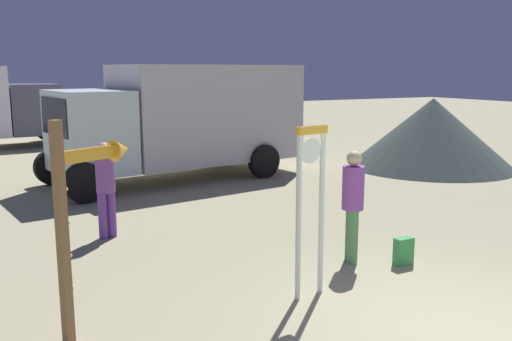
# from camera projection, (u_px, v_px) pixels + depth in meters

# --- Properties ---
(ground_plane) EXTENTS (80.00, 80.00, 0.00)m
(ground_plane) POSITION_uv_depth(u_px,v_px,m) (465.00, 336.00, 6.07)
(ground_plane) COLOR tan
(standing_clock) EXTENTS (0.48, 0.15, 2.21)m
(standing_clock) POSITION_uv_depth(u_px,v_px,m) (310.00, 196.00, 6.93)
(standing_clock) COLOR white
(standing_clock) RESTS_ON ground_plane
(arrow_sign) EXTENTS (0.96, 0.59, 2.40)m
(arrow_sign) POSITION_uv_depth(u_px,v_px,m) (86.00, 196.00, 5.89)
(arrow_sign) COLOR olive
(arrow_sign) RESTS_ON ground_plane
(person_near_clock) EXTENTS (0.33, 0.33, 1.71)m
(person_near_clock) POSITION_uv_depth(u_px,v_px,m) (353.00, 201.00, 8.24)
(person_near_clock) COLOR #528D4F
(person_near_clock) RESTS_ON ground_plane
(backpack) EXTENTS (0.30, 0.18, 0.42)m
(backpack) POSITION_uv_depth(u_px,v_px,m) (403.00, 251.00, 8.26)
(backpack) COLOR green
(backpack) RESTS_ON ground_plane
(person_distant) EXTENTS (0.32, 0.32, 1.68)m
(person_distant) POSITION_uv_depth(u_px,v_px,m) (106.00, 185.00, 9.47)
(person_distant) COLOR #6D3C93
(person_distant) RESTS_ON ground_plane
(box_truck_near) EXTENTS (7.07, 3.44, 3.02)m
(box_truck_near) POSITION_uv_depth(u_px,v_px,m) (186.00, 117.00, 14.68)
(box_truck_near) COLOR silver
(box_truck_near) RESTS_ON ground_plane
(dome_tent) EXTENTS (4.83, 4.83, 2.07)m
(dome_tent) POSITION_uv_depth(u_px,v_px,m) (432.00, 133.00, 16.41)
(dome_tent) COLOR #374440
(dome_tent) RESTS_ON ground_plane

